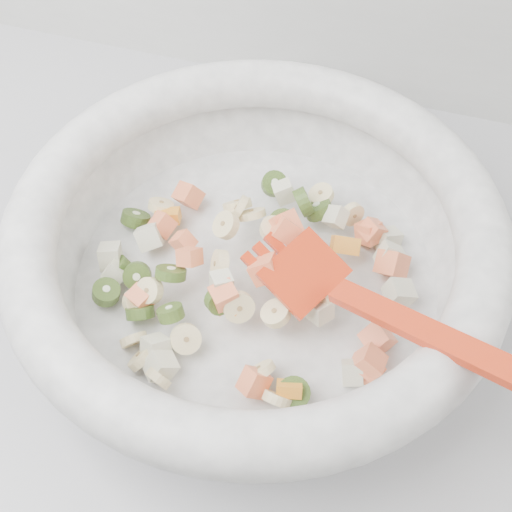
% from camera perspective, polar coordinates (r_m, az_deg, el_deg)
% --- Properties ---
extents(counter, '(2.00, 0.60, 0.90)m').
position_cam_1_polar(counter, '(1.03, -2.97, -14.89)').
color(counter, '#9C9CA1').
rests_on(counter, ground).
extents(mixing_bowl, '(0.47, 0.42, 0.15)m').
position_cam_1_polar(mixing_bowl, '(0.56, 0.02, 0.90)').
color(mixing_bowl, white).
rests_on(mixing_bowl, counter).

